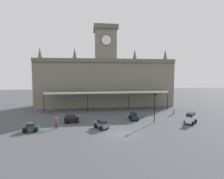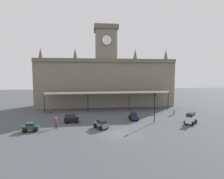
{
  "view_description": "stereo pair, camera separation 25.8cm",
  "coord_description": "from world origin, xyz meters",
  "px_view_note": "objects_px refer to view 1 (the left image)",
  "views": [
    {
      "loc": [
        -4.08,
        -22.57,
        7.8
      ],
      "look_at": [
        0.0,
        8.79,
        5.01
      ],
      "focal_mm": 29.04,
      "sensor_mm": 36.0,
      "label": 1
    },
    {
      "loc": [
        -3.82,
        -22.6,
        7.8
      ],
      "look_at": [
        0.0,
        8.79,
        5.01
      ],
      "focal_mm": 29.04,
      "sensor_mm": 36.0,
      "label": 2
    }
  ],
  "objects_px": {
    "car_green_sedan": "(31,128)",
    "pedestrian_beside_cars": "(174,110)",
    "car_grey_estate": "(101,125)",
    "traffic_cone": "(78,115)",
    "car_white_van": "(191,119)",
    "car_black_estate": "(71,119)",
    "victorian_lamppost": "(155,104)",
    "pedestrian_near_entrance": "(56,122)",
    "planter_forecourt_centre": "(50,111)",
    "pedestrian_crossing_forecourt": "(115,110)",
    "car_navy_estate": "(134,116)"
  },
  "relations": [
    {
      "from": "pedestrian_near_entrance",
      "to": "traffic_cone",
      "type": "height_order",
      "value": "pedestrian_near_entrance"
    },
    {
      "from": "car_grey_estate",
      "to": "car_green_sedan",
      "type": "height_order",
      "value": "car_grey_estate"
    },
    {
      "from": "pedestrian_near_entrance",
      "to": "car_white_van",
      "type": "bearing_deg",
      "value": -0.49
    },
    {
      "from": "car_black_estate",
      "to": "car_navy_estate",
      "type": "bearing_deg",
      "value": 3.17
    },
    {
      "from": "car_grey_estate",
      "to": "pedestrian_beside_cars",
      "type": "relative_size",
      "value": 1.46
    },
    {
      "from": "car_green_sedan",
      "to": "pedestrian_beside_cars",
      "type": "relative_size",
      "value": 1.25
    },
    {
      "from": "car_green_sedan",
      "to": "victorian_lamppost",
      "type": "xyz_separation_m",
      "value": [
        18.12,
        2.28,
        2.5
      ]
    },
    {
      "from": "car_green_sedan",
      "to": "pedestrian_crossing_forecourt",
      "type": "bearing_deg",
      "value": 34.23
    },
    {
      "from": "car_navy_estate",
      "to": "car_black_estate",
      "type": "relative_size",
      "value": 0.99
    },
    {
      "from": "car_white_van",
      "to": "traffic_cone",
      "type": "relative_size",
      "value": 3.63
    },
    {
      "from": "car_black_estate",
      "to": "car_grey_estate",
      "type": "relative_size",
      "value": 0.94
    },
    {
      "from": "car_green_sedan",
      "to": "planter_forecourt_centre",
      "type": "xyz_separation_m",
      "value": [
        0.15,
        11.31,
        -0.01
      ]
    },
    {
      "from": "car_green_sedan",
      "to": "pedestrian_near_entrance",
      "type": "distance_m",
      "value": 3.3
    },
    {
      "from": "pedestrian_beside_cars",
      "to": "planter_forecourt_centre",
      "type": "height_order",
      "value": "pedestrian_beside_cars"
    },
    {
      "from": "pedestrian_near_entrance",
      "to": "planter_forecourt_centre",
      "type": "relative_size",
      "value": 1.74
    },
    {
      "from": "car_white_van",
      "to": "car_grey_estate",
      "type": "bearing_deg",
      "value": -177.24
    },
    {
      "from": "car_white_van",
      "to": "planter_forecourt_centre",
      "type": "bearing_deg",
      "value": 155.78
    },
    {
      "from": "pedestrian_crossing_forecourt",
      "to": "victorian_lamppost",
      "type": "height_order",
      "value": "victorian_lamppost"
    },
    {
      "from": "car_white_van",
      "to": "car_navy_estate",
      "type": "bearing_deg",
      "value": 156.62
    },
    {
      "from": "car_green_sedan",
      "to": "pedestrian_near_entrance",
      "type": "relative_size",
      "value": 1.25
    },
    {
      "from": "victorian_lamppost",
      "to": "car_black_estate",
      "type": "bearing_deg",
      "value": 173.39
    },
    {
      "from": "pedestrian_near_entrance",
      "to": "pedestrian_crossing_forecourt",
      "type": "height_order",
      "value": "same"
    },
    {
      "from": "pedestrian_beside_cars",
      "to": "pedestrian_near_entrance",
      "type": "bearing_deg",
      "value": -162.82
    },
    {
      "from": "car_grey_estate",
      "to": "victorian_lamppost",
      "type": "bearing_deg",
      "value": 13.79
    },
    {
      "from": "car_navy_estate",
      "to": "car_grey_estate",
      "type": "height_order",
      "value": "same"
    },
    {
      "from": "car_green_sedan",
      "to": "traffic_cone",
      "type": "relative_size",
      "value": 3.0
    },
    {
      "from": "pedestrian_crossing_forecourt",
      "to": "pedestrian_beside_cars",
      "type": "bearing_deg",
      "value": -5.81
    },
    {
      "from": "car_navy_estate",
      "to": "pedestrian_crossing_forecourt",
      "type": "xyz_separation_m",
      "value": [
        -2.62,
        4.23,
        0.34
      ]
    },
    {
      "from": "victorian_lamppost",
      "to": "planter_forecourt_centre",
      "type": "distance_m",
      "value": 20.27
    },
    {
      "from": "car_navy_estate",
      "to": "car_green_sedan",
      "type": "distance_m",
      "value": 15.87
    },
    {
      "from": "victorian_lamppost",
      "to": "car_grey_estate",
      "type": "bearing_deg",
      "value": -166.21
    },
    {
      "from": "traffic_cone",
      "to": "pedestrian_near_entrance",
      "type": "bearing_deg",
      "value": -114.0
    },
    {
      "from": "pedestrian_near_entrance",
      "to": "victorian_lamppost",
      "type": "height_order",
      "value": "victorian_lamppost"
    },
    {
      "from": "car_black_estate",
      "to": "traffic_cone",
      "type": "bearing_deg",
      "value": 74.9
    },
    {
      "from": "car_black_estate",
      "to": "traffic_cone",
      "type": "distance_m",
      "value": 3.56
    },
    {
      "from": "car_navy_estate",
      "to": "planter_forecourt_centre",
      "type": "relative_size",
      "value": 2.36
    },
    {
      "from": "car_grey_estate",
      "to": "planter_forecourt_centre",
      "type": "relative_size",
      "value": 2.53
    },
    {
      "from": "car_white_van",
      "to": "pedestrian_near_entrance",
      "type": "distance_m",
      "value": 20.32
    },
    {
      "from": "car_white_van",
      "to": "victorian_lamppost",
      "type": "height_order",
      "value": "victorian_lamppost"
    },
    {
      "from": "victorian_lamppost",
      "to": "planter_forecourt_centre",
      "type": "height_order",
      "value": "victorian_lamppost"
    },
    {
      "from": "pedestrian_beside_cars",
      "to": "victorian_lamppost",
      "type": "distance_m",
      "value": 8.06
    },
    {
      "from": "planter_forecourt_centre",
      "to": "pedestrian_near_entrance",
      "type": "bearing_deg",
      "value": -73.94
    },
    {
      "from": "car_grey_estate",
      "to": "pedestrian_near_entrance",
      "type": "bearing_deg",
      "value": 172.45
    },
    {
      "from": "car_green_sedan",
      "to": "pedestrian_beside_cars",
      "type": "height_order",
      "value": "pedestrian_beside_cars"
    },
    {
      "from": "car_green_sedan",
      "to": "pedestrian_near_entrance",
      "type": "height_order",
      "value": "pedestrian_near_entrance"
    },
    {
      "from": "car_black_estate",
      "to": "pedestrian_crossing_forecourt",
      "type": "relative_size",
      "value": 1.37
    },
    {
      "from": "car_navy_estate",
      "to": "victorian_lamppost",
      "type": "distance_m",
      "value": 4.3
    },
    {
      "from": "victorian_lamppost",
      "to": "planter_forecourt_centre",
      "type": "bearing_deg",
      "value": 153.31
    },
    {
      "from": "traffic_cone",
      "to": "car_white_van",
      "type": "bearing_deg",
      "value": -20.04
    },
    {
      "from": "victorian_lamppost",
      "to": "traffic_cone",
      "type": "bearing_deg",
      "value": 157.94
    }
  ]
}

